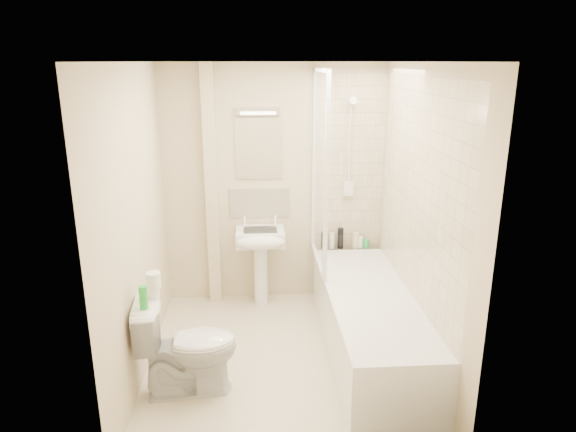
{
  "coord_description": "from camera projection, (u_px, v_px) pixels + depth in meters",
  "views": [
    {
      "loc": [
        -0.2,
        -3.77,
        2.4
      ],
      "look_at": [
        0.07,
        0.2,
        1.2
      ],
      "focal_mm": 32.0,
      "sensor_mm": 36.0,
      "label": 1
    }
  ],
  "objects": [
    {
      "name": "floor",
      "position": [
        281.0,
        359.0,
        4.31
      ],
      "size": [
        2.5,
        2.5,
        0.0
      ],
      "primitive_type": "plane",
      "color": "beige",
      "rests_on": "ground"
    },
    {
      "name": "wall_back",
      "position": [
        274.0,
        186.0,
        5.16
      ],
      "size": [
        2.2,
        0.02,
        2.4
      ],
      "primitive_type": "cube",
      "color": "beige",
      "rests_on": "ground"
    },
    {
      "name": "wall_left",
      "position": [
        136.0,
        227.0,
        3.89
      ],
      "size": [
        0.02,
        2.5,
        2.4
      ],
      "primitive_type": "cube",
      "color": "beige",
      "rests_on": "ground"
    },
    {
      "name": "wall_right",
      "position": [
        420.0,
        221.0,
        4.04
      ],
      "size": [
        0.02,
        2.5,
        2.4
      ],
      "primitive_type": "cube",
      "color": "beige",
      "rests_on": "ground"
    },
    {
      "name": "ceiling",
      "position": [
        280.0,
        62.0,
        3.62
      ],
      "size": [
        2.2,
        2.5,
        0.02
      ],
      "primitive_type": "cube",
      "color": "white",
      "rests_on": "wall_back"
    },
    {
      "name": "tile_back",
      "position": [
        349.0,
        163.0,
        5.13
      ],
      "size": [
        0.7,
        0.01,
        1.75
      ],
      "primitive_type": "cube",
      "color": "beige",
      "rests_on": "wall_back"
    },
    {
      "name": "tile_right",
      "position": [
        418.0,
        191.0,
        4.02
      ],
      "size": [
        0.01,
        2.1,
        1.75
      ],
      "primitive_type": "cube",
      "color": "beige",
      "rests_on": "wall_right"
    },
    {
      "name": "pipe_boxing",
      "position": [
        212.0,
        188.0,
        5.06
      ],
      "size": [
        0.12,
        0.12,
        2.4
      ],
      "primitive_type": "cube",
      "color": "beige",
      "rests_on": "ground"
    },
    {
      "name": "splashback",
      "position": [
        260.0,
        203.0,
        5.19
      ],
      "size": [
        0.6,
        0.02,
        0.3
      ],
      "primitive_type": "cube",
      "color": "beige",
      "rests_on": "wall_back"
    },
    {
      "name": "mirror",
      "position": [
        259.0,
        149.0,
        5.03
      ],
      "size": [
        0.46,
        0.01,
        0.6
      ],
      "primitive_type": "cube",
      "color": "white",
      "rests_on": "wall_back"
    },
    {
      "name": "strip_light",
      "position": [
        258.0,
        111.0,
        4.9
      ],
      "size": [
        0.42,
        0.07,
        0.07
      ],
      "primitive_type": "cube",
      "color": "silver",
      "rests_on": "wall_back"
    },
    {
      "name": "bathtub",
      "position": [
        369.0,
        322.0,
        4.33
      ],
      "size": [
        0.7,
        2.1,
        0.55
      ],
      "color": "white",
      "rests_on": "ground"
    },
    {
      "name": "shower_screen",
      "position": [
        320.0,
        170.0,
        4.68
      ],
      "size": [
        0.04,
        0.92,
        1.8
      ],
      "color": "white",
      "rests_on": "bathtub"
    },
    {
      "name": "shower_fixture",
      "position": [
        350.0,
        152.0,
        5.05
      ],
      "size": [
        0.1,
        0.16,
        0.99
      ],
      "color": "white",
      "rests_on": "wall_back"
    },
    {
      "name": "pedestal_sink",
      "position": [
        260.0,
        246.0,
        5.08
      ],
      "size": [
        0.48,
        0.45,
        0.92
      ],
      "color": "white",
      "rests_on": "ground"
    },
    {
      "name": "bottle_black_a",
      "position": [
        323.0,
        240.0,
        5.27
      ],
      "size": [
        0.05,
        0.05,
        0.18
      ],
      "primitive_type": "cylinder",
      "color": "black",
      "rests_on": "bathtub"
    },
    {
      "name": "bottle_white_a",
      "position": [
        332.0,
        241.0,
        5.27
      ],
      "size": [
        0.05,
        0.05,
        0.17
      ],
      "primitive_type": "cylinder",
      "color": "silver",
      "rests_on": "bathtub"
    },
    {
      "name": "bottle_black_b",
      "position": [
        340.0,
        238.0,
        5.27
      ],
      "size": [
        0.06,
        0.06,
        0.22
      ],
      "primitive_type": "cylinder",
      "color": "black",
      "rests_on": "bathtub"
    },
    {
      "name": "bottle_cream",
      "position": [
        356.0,
        240.0,
        5.29
      ],
      "size": [
        0.06,
        0.06,
        0.16
      ],
      "primitive_type": "cylinder",
      "color": "beige",
      "rests_on": "bathtub"
    },
    {
      "name": "bottle_white_b",
      "position": [
        360.0,
        242.0,
        5.3
      ],
      "size": [
        0.05,
        0.05,
        0.12
      ],
      "primitive_type": "cylinder",
      "color": "white",
      "rests_on": "bathtub"
    },
    {
      "name": "bottle_green",
      "position": [
        366.0,
        244.0,
        5.31
      ],
      "size": [
        0.07,
        0.07,
        0.09
      ],
      "primitive_type": "cylinder",
      "color": "green",
      "rests_on": "bathtub"
    },
    {
      "name": "toilet",
      "position": [
        187.0,
        346.0,
        3.81
      ],
      "size": [
        0.54,
        0.8,
        0.74
      ],
      "primitive_type": "imported",
      "rotation": [
        0.0,
        0.0,
        1.65
      ],
      "color": "white",
      "rests_on": "ground"
    },
    {
      "name": "toilet_roll_lower",
      "position": [
        152.0,
        291.0,
        3.75
      ],
      "size": [
        0.1,
        0.1,
        0.1
      ],
      "primitive_type": "cylinder",
      "color": "white",
      "rests_on": "toilet"
    },
    {
      "name": "toilet_roll_upper",
      "position": [
        153.0,
        280.0,
        3.69
      ],
      "size": [
        0.11,
        0.11,
        0.11
      ],
      "primitive_type": "cylinder",
      "color": "white",
      "rests_on": "toilet_roll_lower"
    },
    {
      "name": "green_bottle",
      "position": [
        143.0,
        298.0,
        3.56
      ],
      "size": [
        0.06,
        0.06,
        0.17
      ],
      "primitive_type": "cylinder",
      "color": "green",
      "rests_on": "toilet"
    }
  ]
}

